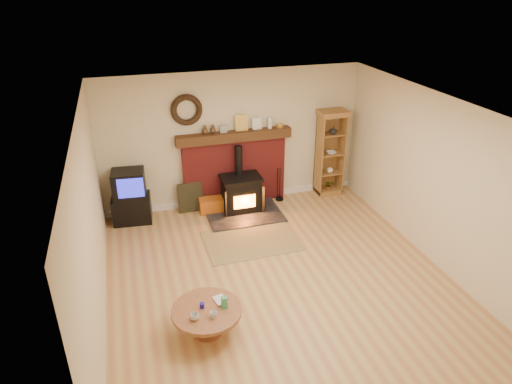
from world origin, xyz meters
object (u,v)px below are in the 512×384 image
object	(u,v)px
tv_unit	(131,198)
curio_cabinet	(330,153)
wood_stove	(242,195)
coffee_table	(207,314)

from	to	relation	value
tv_unit	curio_cabinet	distance (m)	3.97
curio_cabinet	wood_stove	bearing A→B (deg)	-171.69
wood_stove	tv_unit	world-z (taller)	wood_stove
tv_unit	coffee_table	size ratio (longest dim) A/B	1.13
wood_stove	curio_cabinet	world-z (taller)	curio_cabinet
wood_stove	tv_unit	bearing A→B (deg)	174.46
wood_stove	tv_unit	distance (m)	2.04
tv_unit	curio_cabinet	xyz separation A→B (m)	(3.95, 0.08, 0.40)
wood_stove	tv_unit	size ratio (longest dim) A/B	1.40
wood_stove	coffee_table	world-z (taller)	wood_stove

